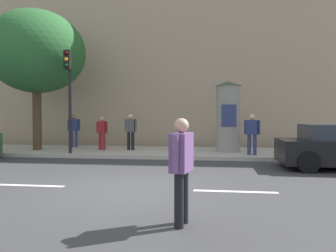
% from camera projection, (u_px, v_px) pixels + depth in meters
% --- Properties ---
extents(ground_plane, '(80.00, 80.00, 0.00)m').
position_uv_depth(ground_plane, '(127.00, 188.00, 7.28)').
color(ground_plane, '#38383A').
extents(sidewalk_curb, '(36.00, 4.00, 0.15)m').
position_uv_depth(sidewalk_curb, '(168.00, 152.00, 14.21)').
color(sidewalk_curb, '#B2ADA3').
rests_on(sidewalk_curb, ground_plane).
extents(lane_markings, '(25.80, 0.16, 0.01)m').
position_uv_depth(lane_markings, '(127.00, 188.00, 7.28)').
color(lane_markings, silver).
rests_on(lane_markings, ground_plane).
extents(building_backdrop, '(36.00, 5.00, 11.80)m').
position_uv_depth(building_backdrop, '(179.00, 45.00, 19.02)').
color(building_backdrop, tan).
rests_on(building_backdrop, ground_plane).
extents(traffic_light, '(0.24, 0.45, 4.12)m').
position_uv_depth(traffic_light, '(69.00, 84.00, 12.89)').
color(traffic_light, black).
rests_on(traffic_light, sidewalk_curb).
extents(poster_column, '(1.11, 1.11, 2.99)m').
position_uv_depth(poster_column, '(228.00, 116.00, 13.74)').
color(poster_column, gray).
rests_on(poster_column, sidewalk_curb).
extents(street_tree, '(4.30, 4.30, 6.21)m').
position_uv_depth(street_tree, '(36.00, 52.00, 14.41)').
color(street_tree, '#4C3826').
rests_on(street_tree, sidewalk_curb).
extents(pedestrian_in_dark_shirt, '(0.34, 0.66, 1.59)m').
position_uv_depth(pedestrian_in_dark_shirt, '(181.00, 162.00, 4.77)').
color(pedestrian_in_dark_shirt, black).
rests_on(pedestrian_in_dark_shirt, ground_plane).
extents(pedestrian_with_bag, '(0.57, 0.45, 1.49)m').
position_uv_depth(pedestrian_with_bag, '(102.00, 130.00, 14.46)').
color(pedestrian_with_bag, maroon).
rests_on(pedestrian_with_bag, sidewalk_curb).
extents(pedestrian_with_backpack, '(0.57, 0.30, 1.60)m').
position_uv_depth(pedestrian_with_backpack, '(131.00, 129.00, 14.43)').
color(pedestrian_with_backpack, black).
rests_on(pedestrian_with_backpack, sidewalk_curb).
extents(pedestrian_near_pole, '(0.67, 0.41, 1.60)m').
position_uv_depth(pedestrian_near_pole, '(74.00, 128.00, 15.74)').
color(pedestrian_near_pole, navy).
rests_on(pedestrian_near_pole, sidewalk_curb).
extents(pedestrian_in_light_jacket, '(0.59, 0.38, 1.57)m').
position_uv_depth(pedestrian_in_light_jacket, '(252.00, 131.00, 12.47)').
color(pedestrian_in_light_jacket, navy).
rests_on(pedestrian_in_light_jacket, sidewalk_curb).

